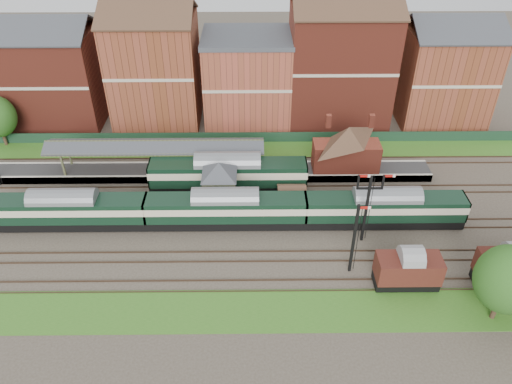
{
  "coord_description": "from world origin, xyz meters",
  "views": [
    {
      "loc": [
        0.56,
        -41.87,
        34.61
      ],
      "look_at": [
        1.0,
        2.0,
        3.0
      ],
      "focal_mm": 35.0,
      "sensor_mm": 36.0,
      "label": 1
    }
  ],
  "objects_px": {
    "goods_van_a": "(408,269)",
    "signal_box": "(220,184)",
    "platform_railcar": "(228,173)",
    "semaphore_bracket": "(367,204)",
    "dmu_train": "(226,209)"
  },
  "relations": [
    {
      "from": "semaphore_bracket",
      "to": "goods_van_a",
      "type": "distance_m",
      "value": 7.56
    },
    {
      "from": "semaphore_bracket",
      "to": "platform_railcar",
      "type": "height_order",
      "value": "semaphore_bracket"
    },
    {
      "from": "platform_railcar",
      "to": "goods_van_a",
      "type": "xyz_separation_m",
      "value": [
        17.1,
        -15.5,
        -0.43
      ]
    },
    {
      "from": "platform_railcar",
      "to": "signal_box",
      "type": "bearing_deg",
      "value": -103.65
    },
    {
      "from": "signal_box",
      "to": "platform_railcar",
      "type": "distance_m",
      "value": 3.42
    },
    {
      "from": "goods_van_a",
      "to": "signal_box",
      "type": "bearing_deg",
      "value": 145.59
    },
    {
      "from": "dmu_train",
      "to": "platform_railcar",
      "type": "relative_size",
      "value": 2.78
    },
    {
      "from": "platform_railcar",
      "to": "semaphore_bracket",
      "type": "bearing_deg",
      "value": -32.28
    },
    {
      "from": "dmu_train",
      "to": "goods_van_a",
      "type": "bearing_deg",
      "value": -27.75
    },
    {
      "from": "platform_railcar",
      "to": "goods_van_a",
      "type": "relative_size",
      "value": 3.11
    },
    {
      "from": "signal_box",
      "to": "goods_van_a",
      "type": "relative_size",
      "value": 1.02
    },
    {
      "from": "signal_box",
      "to": "dmu_train",
      "type": "bearing_deg",
      "value": -76.54
    },
    {
      "from": "semaphore_bracket",
      "to": "signal_box",
      "type": "bearing_deg",
      "value": 159.08
    },
    {
      "from": "semaphore_bracket",
      "to": "dmu_train",
      "type": "relative_size",
      "value": 0.16
    },
    {
      "from": "signal_box",
      "to": "platform_railcar",
      "type": "xyz_separation_m",
      "value": [
        0.79,
        3.25,
        -0.73
      ]
    }
  ]
}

